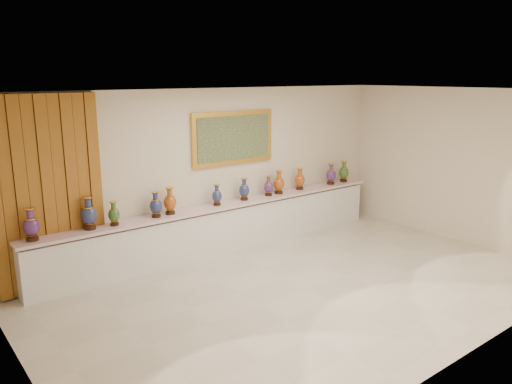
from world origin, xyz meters
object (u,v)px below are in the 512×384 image
Objects in this scene: vase_0 at (31,226)px; vase_1 at (89,215)px; counter at (224,228)px; vase_2 at (114,215)px.

vase_1 reaches higher than vase_0.
vase_2 is at bearing -178.56° from counter.
vase_1 is 0.39m from vase_2.
counter is 3.42m from vase_0.
counter is at bearing 0.34° from vase_1.
vase_0 reaches higher than counter.
vase_2 is (1.23, -0.01, -0.04)m from vase_0.
vase_1 is at bearing 1.89° from vase_0.
vase_1 is at bearing -179.66° from counter.
vase_0 is at bearing -178.11° from vase_1.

